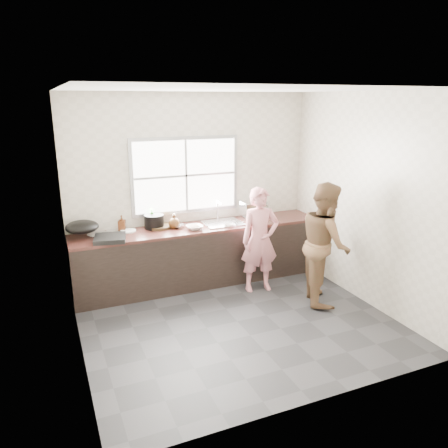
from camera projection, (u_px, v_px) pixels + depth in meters
name	position (u px, v px, depth m)	size (l,w,h in m)	color
floor	(237.00, 322.00, 5.30)	(3.60, 3.20, 0.01)	#2A2A2D
ceiling	(239.00, 89.00, 4.56)	(3.60, 3.20, 0.01)	silver
wall_back	(192.00, 188.00, 6.35)	(3.60, 0.01, 2.70)	beige
wall_left	(70.00, 232.00, 4.25)	(0.01, 3.20, 2.70)	beige
wall_right	(366.00, 200.00, 5.61)	(0.01, 3.20, 2.70)	beige
wall_front	(322.00, 261.00, 3.51)	(3.60, 0.01, 2.70)	beige
cabinet	(200.00, 256.00, 6.33)	(3.60, 0.62, 0.82)	black
countertop	(200.00, 227.00, 6.21)	(3.60, 0.64, 0.04)	#3B1D18
sink	(223.00, 223.00, 6.34)	(0.55, 0.45, 0.02)	silver
faucet	(217.00, 210.00, 6.47)	(0.02, 0.02, 0.30)	silver
window_frame	(186.00, 175.00, 6.24)	(1.60, 0.05, 1.10)	#9EA0A5
window_glazing	(186.00, 176.00, 6.22)	(1.50, 0.01, 1.00)	white
woman	(260.00, 243.00, 6.02)	(0.50, 0.33, 1.37)	#D58088
person_side	(325.00, 243.00, 5.67)	(0.78, 0.61, 1.60)	brown
cutting_board	(159.00, 226.00, 6.14)	(0.37, 0.37, 0.04)	#332514
cleaver	(179.00, 225.00, 6.10)	(0.18, 0.09, 0.01)	#BABBC1
bowl_mince	(195.00, 227.00, 6.05)	(0.23, 0.23, 0.06)	white
bowl_crabs	(256.00, 222.00, 6.31)	(0.22, 0.22, 0.07)	silver
bowl_held	(229.00, 225.00, 6.17)	(0.17, 0.17, 0.05)	silver
black_pot	(154.00, 222.00, 6.08)	(0.27, 0.27, 0.20)	black
plate_food	(128.00, 231.00, 5.96)	(0.21, 0.21, 0.02)	white
bottle_green	(152.00, 218.00, 6.14)	(0.10, 0.10, 0.27)	#398F2F
bottle_brown_tall	(122.00, 224.00, 5.99)	(0.09, 0.09, 0.19)	#4C2713
bottle_brown_short	(174.00, 221.00, 6.09)	(0.15, 0.15, 0.19)	#4B2C12
glass_jar	(152.00, 226.00, 6.02)	(0.07, 0.07, 0.10)	#B9BCBF
burner	(110.00, 238.00, 5.57)	(0.39, 0.39, 0.06)	black
wok	(82.00, 227.00, 5.67)	(0.43, 0.43, 0.16)	black
dish_rack	(254.00, 210.00, 6.54)	(0.36, 0.25, 0.27)	silver
pot_lid_left	(98.00, 234.00, 5.82)	(0.28, 0.28, 0.01)	#B9BAC0
pot_lid_right	(115.00, 231.00, 5.98)	(0.24, 0.24, 0.01)	silver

